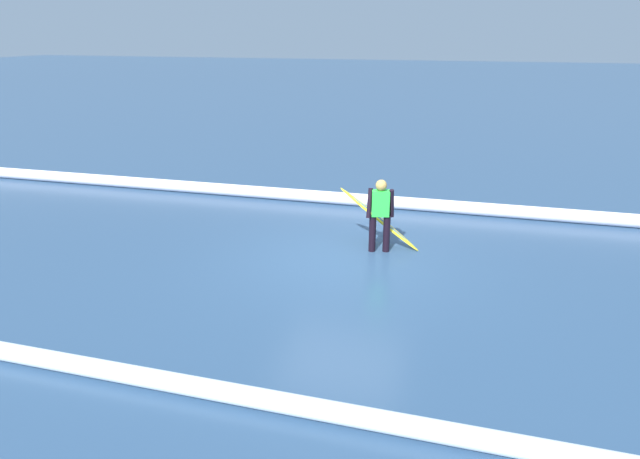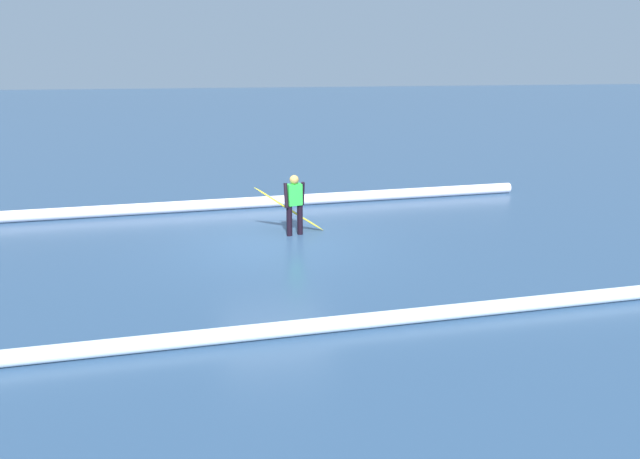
% 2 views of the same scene
% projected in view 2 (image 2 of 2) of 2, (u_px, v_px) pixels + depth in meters
% --- Properties ---
extents(ground_plane, '(160.41, 160.41, 0.00)m').
position_uv_depth(ground_plane, '(273.00, 244.00, 13.30)').
color(ground_plane, navy).
extents(surfer, '(0.51, 0.33, 1.47)m').
position_uv_depth(surfer, '(294.00, 202.00, 13.74)').
color(surfer, black).
rests_on(surfer, ground_plane).
extents(surfboard, '(1.72, 0.37, 1.18)m').
position_uv_depth(surfboard, '(289.00, 209.00, 14.09)').
color(surfboard, yellow).
rests_on(surfboard, ground_plane).
extents(wave_crest_foreground, '(21.80, 1.10, 0.31)m').
position_uv_depth(wave_crest_foreground, '(156.00, 208.00, 15.87)').
color(wave_crest_foreground, white).
rests_on(wave_crest_foreground, ground_plane).
extents(wave_crest_midground, '(23.56, 0.75, 0.25)m').
position_uv_depth(wave_crest_midground, '(345.00, 323.00, 9.00)').
color(wave_crest_midground, white).
rests_on(wave_crest_midground, ground_plane).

